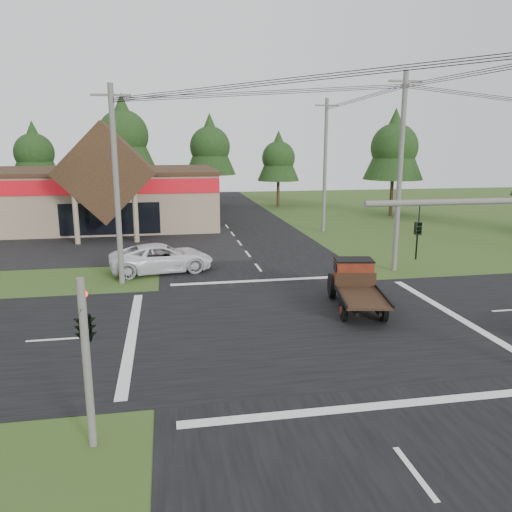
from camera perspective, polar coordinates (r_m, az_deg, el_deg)
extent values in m
plane|color=#3A4F1C|center=(21.45, 5.16, -7.77)|extent=(120.00, 120.00, 0.00)
cube|color=black|center=(21.45, 5.17, -7.74)|extent=(12.00, 120.00, 0.02)
cube|color=black|center=(21.45, 5.17, -7.74)|extent=(120.00, 12.00, 0.02)
cube|color=black|center=(40.00, -22.39, 0.97)|extent=(28.00, 14.00, 0.02)
cube|color=gray|center=(50.72, -22.32, 6.11)|extent=(30.00, 15.00, 5.00)
cube|color=#341F15|center=(50.53, -22.57, 8.98)|extent=(30.40, 15.40, 0.30)
cube|color=#B50D17|center=(43.25, -24.52, 7.08)|extent=(30.00, 0.12, 1.20)
cube|color=#341F15|center=(41.17, -16.79, 9.13)|extent=(7.78, 4.00, 7.78)
cylinder|color=gray|center=(40.11, -19.88, 4.09)|extent=(0.40, 0.40, 4.00)
cylinder|color=gray|center=(39.61, -13.58, 4.39)|extent=(0.40, 0.40, 4.00)
cube|color=black|center=(42.51, -16.32, 4.09)|extent=(8.00, 0.08, 2.60)
cylinder|color=#595651|center=(14.92, 26.78, 5.66)|extent=(8.00, 0.16, 0.16)
imported|color=black|center=(13.71, 17.96, 1.66)|extent=(0.16, 0.20, 1.00)
cylinder|color=#595651|center=(13.14, -18.76, -11.70)|extent=(0.20, 0.20, 4.40)
imported|color=black|center=(12.80, -19.11, -5.19)|extent=(0.53, 2.48, 1.00)
sphere|color=#FF0C0C|center=(12.89, -19.07, -4.15)|extent=(0.18, 0.18, 0.18)
cylinder|color=#595651|center=(27.57, -15.67, 7.59)|extent=(0.30, 0.30, 10.50)
cube|color=#595651|center=(27.58, -16.27, 17.25)|extent=(2.00, 0.12, 0.12)
cylinder|color=#595651|center=(30.52, 16.11, 8.96)|extent=(0.30, 0.30, 11.50)
cube|color=#595651|center=(30.67, 16.73, 18.59)|extent=(2.00, 0.12, 0.12)
cylinder|color=#595651|center=(43.52, 7.89, 10.10)|extent=(0.30, 0.30, 11.20)
cube|color=#595651|center=(43.59, 8.10, 16.68)|extent=(2.00, 0.12, 0.12)
cylinder|color=#332316|center=(63.32, -23.63, 6.45)|extent=(0.36, 0.36, 3.50)
cone|color=black|center=(63.07, -24.04, 11.00)|extent=(5.60, 5.60, 6.60)
sphere|color=black|center=(63.07, -24.02, 10.73)|extent=(4.40, 4.40, 4.40)
cylinder|color=#332316|center=(60.75, -14.61, 7.37)|extent=(0.36, 0.36, 4.55)
cone|color=black|center=(60.54, -14.97, 13.56)|extent=(7.28, 7.28, 8.58)
sphere|color=black|center=(60.54, -14.95, 13.20)|extent=(5.72, 5.72, 5.72)
cylinder|color=#332316|center=(61.85, -5.18, 7.49)|extent=(0.36, 0.36, 3.85)
cone|color=black|center=(61.60, -5.29, 12.64)|extent=(6.16, 6.16, 7.26)
sphere|color=black|center=(61.60, -5.28, 12.33)|extent=(4.84, 4.84, 4.84)
cylinder|color=#332316|center=(61.14, 2.54, 7.14)|extent=(0.36, 0.36, 3.15)
cone|color=black|center=(60.87, 2.59, 11.40)|extent=(5.04, 5.04, 5.94)
sphere|color=black|center=(60.88, 2.58, 11.14)|extent=(3.96, 3.96, 3.96)
cylinder|color=#332316|center=(54.92, 15.20, 6.45)|extent=(0.36, 0.36, 3.85)
cone|color=black|center=(54.64, 15.54, 12.24)|extent=(6.16, 6.16, 7.26)
sphere|color=black|center=(54.64, 15.52, 11.90)|extent=(4.84, 4.84, 4.84)
imported|color=white|center=(30.23, -10.73, -0.21)|extent=(6.44, 3.75, 1.68)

